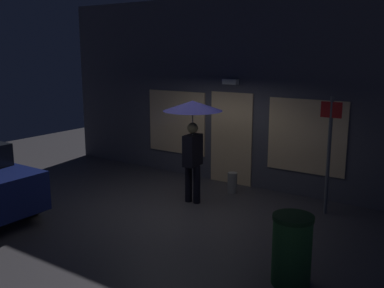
% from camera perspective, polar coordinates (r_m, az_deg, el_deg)
% --- Properties ---
extents(ground_plane, '(18.00, 18.00, 0.00)m').
position_cam_1_polar(ground_plane, '(9.08, -1.88, -8.34)').
color(ground_plane, '#423F44').
extents(building_facade, '(10.24, 0.48, 4.40)m').
position_cam_1_polar(building_facade, '(10.54, 5.65, 6.61)').
color(building_facade, '#4C4C56').
rests_on(building_facade, ground).
extents(person_with_umbrella, '(1.22, 1.22, 2.16)m').
position_cam_1_polar(person_with_umbrella, '(9.01, 0.08, 3.03)').
color(person_with_umbrella, black).
rests_on(person_with_umbrella, ground).
extents(street_sign_post, '(0.40, 0.07, 2.31)m').
position_cam_1_polar(street_sign_post, '(8.84, 17.30, -0.55)').
color(street_sign_post, '#595B60').
rests_on(street_sign_post, ground).
extents(sidewalk_bollard, '(0.22, 0.22, 0.47)m').
position_cam_1_polar(sidewalk_bollard, '(10.02, 5.24, -5.01)').
color(sidewalk_bollard, '#9E998E').
rests_on(sidewalk_bollard, ground).
extents(trash_bin, '(0.56, 0.56, 0.99)m').
position_cam_1_polar(trash_bin, '(6.31, 12.78, -13.18)').
color(trash_bin, '#1E4C23').
rests_on(trash_bin, ground).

